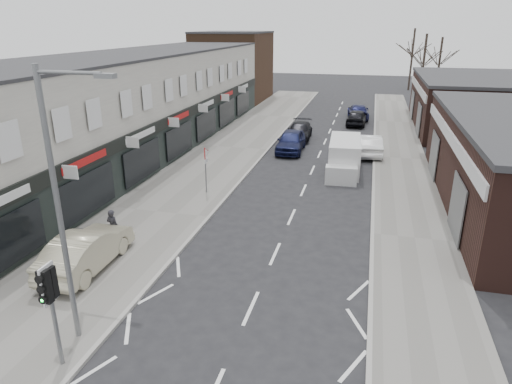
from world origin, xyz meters
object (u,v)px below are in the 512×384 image
Objects in this scene: pedestrian at (113,227)px; parked_car_left_b at (299,131)px; parked_car_right_b at (357,117)px; parked_car_left_a at (291,141)px; warning_sign at (206,157)px; white_van at (344,157)px; parked_car_right_a at (369,145)px; sedan_on_pavement at (87,250)px; street_lamp at (62,198)px; traffic_light at (49,293)px; parked_car_right_c at (358,112)px.

pedestrian reaches higher than parked_car_left_b.
parked_car_left_a is at bearing 71.39° from parked_car_right_b.
warning_sign reaches higher than white_van.
parked_car_left_a is at bearing 132.61° from white_van.
parked_car_right_a is (8.66, 10.74, -1.45)m from warning_sign.
parked_car_left_a is (-4.20, 4.15, -0.20)m from white_van.
white_van reaches higher than parked_car_left_a.
parked_car_right_a is at bearing 69.28° from white_van.
street_lamp is at bearing 119.79° from sedan_on_pavement.
parked_car_left_b is 8.15m from parked_car_right_b.
street_lamp reaches higher than white_van.
traffic_light reaches higher than parked_car_right_a.
pedestrian is 17.81m from parked_car_left_a.
street_lamp is 38.02m from parked_car_right_c.
parked_car_left_b is 10.93m from parked_car_right_c.
parked_car_left_a is 14.83m from parked_car_right_c.
street_lamp is 1.72× the size of sedan_on_pavement.
parked_car_left_b is (4.56, 23.49, -0.21)m from sedan_on_pavement.
parked_car_right_c is at bearing 70.95° from parked_car_left_a.
parked_car_right_b is (-1.30, 10.53, -0.00)m from parked_car_right_a.
warning_sign is 7.25m from pedestrian.
white_van is (6.40, 20.12, -1.42)m from traffic_light.
pedestrian is (-2.39, 5.88, -3.73)m from street_lamp.
sedan_on_pavement is at bearing -103.44° from parked_car_left_b.
street_lamp is 23.48m from parked_car_left_a.
sedan_on_pavement reaches higher than parked_car_right_b.
parked_car_right_a is at bearing 3.03° from parked_car_left_a.
pedestrian reaches higher than parked_car_right_c.
parked_car_right_a is (10.41, 17.65, -0.14)m from pedestrian.
parked_car_right_b is (4.40, 6.85, 0.07)m from parked_car_left_b.
pedestrian is (-8.91, -13.03, -0.11)m from white_van.
white_van reaches higher than pedestrian.
sedan_on_pavement is 1.00× the size of parked_car_left_b.
parked_car_left_a is at bearing 68.36° from parked_car_right_c.
sedan_on_pavement is at bearing -105.06° from parked_car_left_a.
traffic_light is at bearing 114.34° from sedan_on_pavement.
warning_sign is 0.49× the size of white_van.
sedan_on_pavement reaches higher than parked_car_left_a.
parked_car_right_a is (8.03, 23.54, -3.87)m from street_lamp.
street_lamp is at bearing -97.55° from parked_car_left_a.
sedan_on_pavement is at bearing 100.79° from pedestrian.
parked_car_right_b reaches higher than parked_car_right_c.
sedan_on_pavement is at bearing -99.99° from warning_sign.
parked_car_right_c is at bearing 80.26° from traffic_light.
parked_car_right_c is at bearing -86.82° from parked_car_right_b.
parked_car_left_a reaches higher than parked_car_right_c.
white_van is 1.18× the size of parked_car_left_b.
parked_car_left_b is 1.03× the size of parked_car_right_a.
parked_car_right_c is at bearing -99.48° from pedestrian.
parked_car_right_b is (7.36, 21.26, -1.46)m from warning_sign.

